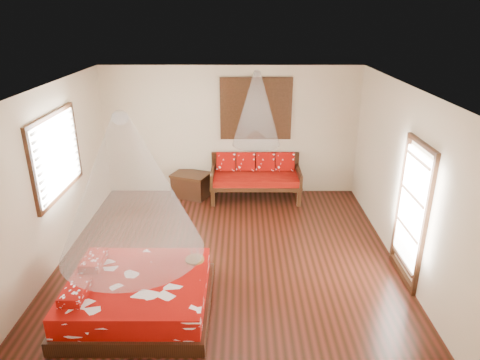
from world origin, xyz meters
name	(u,v)px	position (x,y,z in m)	size (l,w,h in m)	color
room	(227,177)	(0.00, 0.00, 1.40)	(5.54, 5.54, 2.84)	black
bed	(138,295)	(-1.18, -1.45, 0.25)	(1.92, 1.74, 0.63)	black
daybed	(255,175)	(0.53, 2.39, 0.52)	(1.93, 0.86, 0.97)	black
storage_chest	(191,185)	(-0.88, 2.45, 0.27)	(0.92, 0.81, 0.53)	black
shutter_panel	(256,109)	(0.53, 2.72, 1.90)	(1.52, 0.06, 1.32)	black
window_left	(57,155)	(-2.71, 0.20, 1.70)	(0.10, 1.74, 1.34)	black
glazed_door	(411,214)	(2.72, -0.60, 1.07)	(0.08, 1.02, 2.16)	black
wine_tray	(195,257)	(-0.44, -0.97, 0.56)	(0.28, 0.28, 0.22)	brown
mosquito_net_main	(127,186)	(-1.16, -1.45, 1.85)	(1.81, 1.81, 1.80)	white
mosquito_net_daybed	(257,109)	(0.53, 2.25, 2.00)	(0.99, 0.99, 1.50)	white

